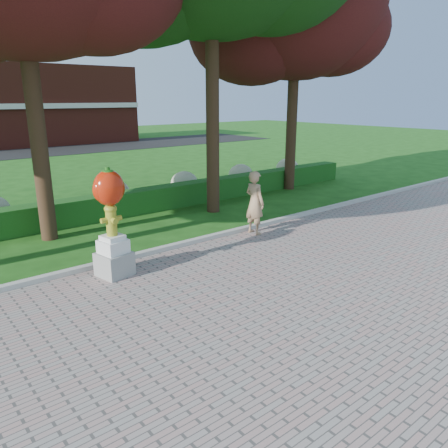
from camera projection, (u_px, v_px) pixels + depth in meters
name	position (u px, v px, depth m)	size (l,w,h in m)	color
ground	(243.00, 289.00, 9.15)	(100.00, 100.00, 0.00)	#194812
walkway	(431.00, 379.00, 6.18)	(40.00, 14.00, 0.04)	gray
curb	(166.00, 248.00, 11.36)	(40.00, 0.18, 0.15)	#ADADA5
lawn_hedge	(100.00, 208.00, 14.24)	(24.00, 0.70, 0.80)	#144313
hydrangea_row	(103.00, 195.00, 15.29)	(20.10, 1.10, 0.99)	#9DA47D
building_right	(54.00, 105.00, 38.37)	(12.00, 8.00, 6.40)	maroon
tree_far_right	(293.00, 15.00, 17.20)	(7.88, 6.72, 10.21)	black
hydrant_sculpture	(111.00, 220.00, 9.40)	(0.77, 0.77, 2.43)	gray
woman	(255.00, 203.00, 12.49)	(0.67, 0.44, 1.84)	#A4805E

